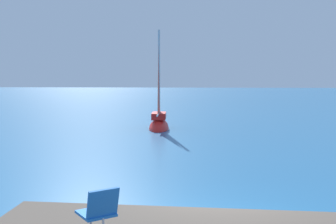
{
  "coord_description": "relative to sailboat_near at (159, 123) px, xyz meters",
  "views": [
    {
      "loc": [
        -0.65,
        -8.92,
        3.41
      ],
      "look_at": [
        -1.59,
        12.61,
        1.34
      ],
      "focal_mm": 45.34,
      "sensor_mm": 36.0,
      "label": 1
    }
  ],
  "objects": [
    {
      "name": "beach_chair",
      "position": [
        0.34,
        -18.9,
        1.01
      ],
      "size": [
        0.74,
        0.76,
        0.8
      ],
      "rotation": [
        0.0,
        0.0,
        2.19
      ],
      "color": "blue",
      "rests_on": "shore_ledge"
    },
    {
      "name": "sailboat_near",
      "position": [
        0.0,
        0.0,
        0.0
      ],
      "size": [
        1.2,
        3.49,
        6.44
      ],
      "rotation": [
        0.0,
        0.0,
        1.58
      ],
      "color": "red",
      "rests_on": "ground"
    }
  ]
}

